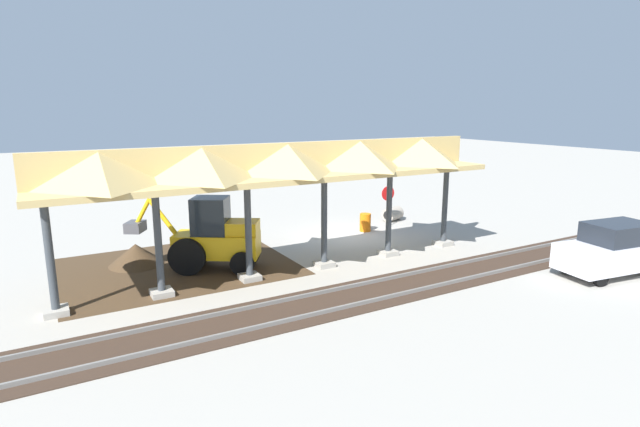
{
  "coord_description": "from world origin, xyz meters",
  "views": [
    {
      "loc": [
        12.89,
        19.72,
        6.17
      ],
      "look_at": [
        2.35,
        1.28,
        1.6
      ],
      "focal_mm": 28.0,
      "sensor_mm": 36.0,
      "label": 1
    }
  ],
  "objects_px": {
    "concrete_pipe": "(393,214)",
    "traffic_barrel": "(365,222)",
    "distant_parked_car": "(614,249)",
    "stop_sign": "(388,198)",
    "backhoe": "(213,237)"
  },
  "relations": [
    {
      "from": "backhoe",
      "to": "distant_parked_car",
      "type": "bearing_deg",
      "value": 147.67
    },
    {
      "from": "stop_sign",
      "to": "backhoe",
      "type": "distance_m",
      "value": 10.26
    },
    {
      "from": "backhoe",
      "to": "distant_parked_car",
      "type": "distance_m",
      "value": 15.01
    },
    {
      "from": "stop_sign",
      "to": "traffic_barrel",
      "type": "height_order",
      "value": "stop_sign"
    },
    {
      "from": "concrete_pipe",
      "to": "distant_parked_car",
      "type": "height_order",
      "value": "distant_parked_car"
    },
    {
      "from": "concrete_pipe",
      "to": "traffic_barrel",
      "type": "bearing_deg",
      "value": 24.25
    },
    {
      "from": "concrete_pipe",
      "to": "traffic_barrel",
      "type": "xyz_separation_m",
      "value": [
        2.67,
        1.2,
        0.08
      ]
    },
    {
      "from": "backhoe",
      "to": "traffic_barrel",
      "type": "bearing_deg",
      "value": -166.48
    },
    {
      "from": "stop_sign",
      "to": "traffic_barrel",
      "type": "distance_m",
      "value": 1.87
    },
    {
      "from": "stop_sign",
      "to": "concrete_pipe",
      "type": "bearing_deg",
      "value": -138.03
    },
    {
      "from": "stop_sign",
      "to": "concrete_pipe",
      "type": "relative_size",
      "value": 1.67
    },
    {
      "from": "stop_sign",
      "to": "concrete_pipe",
      "type": "height_order",
      "value": "stop_sign"
    },
    {
      "from": "distant_parked_car",
      "to": "concrete_pipe",
      "type": "bearing_deg",
      "value": -82.48
    },
    {
      "from": "backhoe",
      "to": "distant_parked_car",
      "type": "xyz_separation_m",
      "value": [
        -12.68,
        8.02,
        -0.29
      ]
    },
    {
      "from": "concrete_pipe",
      "to": "distant_parked_car",
      "type": "distance_m",
      "value": 11.39
    }
  ]
}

